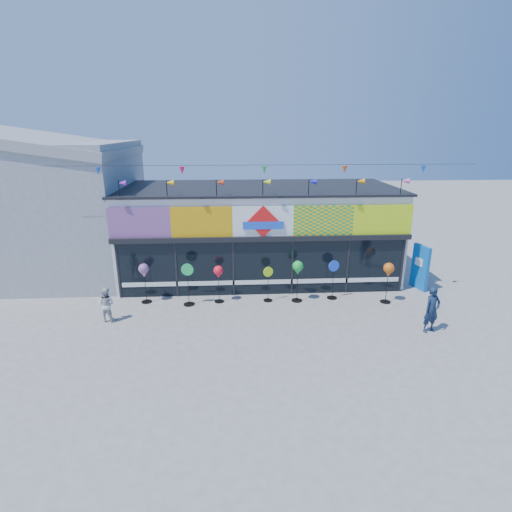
{
  "coord_description": "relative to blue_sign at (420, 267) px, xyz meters",
  "views": [
    {
      "loc": [
        -1.16,
        -11.87,
        6.59
      ],
      "look_at": [
        -0.36,
        2.0,
        2.13
      ],
      "focal_mm": 28.0,
      "sensor_mm": 36.0,
      "label": 1
    }
  ],
  "objects": [
    {
      "name": "kite_shop",
      "position": [
        -6.72,
        2.27,
        1.08
      ],
      "size": [
        16.0,
        5.7,
        5.31
      ],
      "color": "white",
      "rests_on": "ground"
    },
    {
      "name": "spinner_5",
      "position": [
        -3.94,
        -0.83,
        -0.11
      ],
      "size": [
        0.45,
        0.41,
        1.61
      ],
      "color": "black",
      "rests_on": "ground"
    },
    {
      "name": "child",
      "position": [
        -12.44,
        -2.34,
        -0.33
      ],
      "size": [
        0.68,
        0.48,
        1.27
      ],
      "primitive_type": "imported",
      "rotation": [
        0.0,
        0.0,
        2.93
      ],
      "color": "silver",
      "rests_on": "ground"
    },
    {
      "name": "spinner_0",
      "position": [
        -11.39,
        -0.79,
        0.32
      ],
      "size": [
        0.41,
        0.41,
        1.61
      ],
      "color": "black",
      "rests_on": "ground"
    },
    {
      "name": "spinner_6",
      "position": [
        -1.92,
        -1.34,
        0.35
      ],
      "size": [
        0.42,
        0.42,
        1.64
      ],
      "color": "black",
      "rests_on": "ground"
    },
    {
      "name": "blue_sign",
      "position": [
        0.0,
        0.0,
        0.0
      ],
      "size": [
        0.37,
        0.97,
        1.92
      ],
      "rotation": [
        0.0,
        0.0,
        0.24
      ],
      "color": "#0C61B6",
      "rests_on": "ground"
    },
    {
      "name": "adult_man",
      "position": [
        -1.31,
        -3.77,
        -0.16
      ],
      "size": [
        0.67,
        0.54,
        1.61
      ],
      "primitive_type": "imported",
      "rotation": [
        0.0,
        0.0,
        0.29
      ],
      "color": "#13223E",
      "rests_on": "ground"
    },
    {
      "name": "neighbour_building",
      "position": [
        -16.72,
        3.33,
        2.24
      ],
      "size": [
        8.18,
        7.2,
        6.87
      ],
      "color": "#9A9D9F",
      "rests_on": "ground"
    },
    {
      "name": "spinner_4",
      "position": [
        -5.41,
        -1.02,
        0.39
      ],
      "size": [
        0.43,
        0.43,
        1.69
      ],
      "color": "black",
      "rests_on": "ground"
    },
    {
      "name": "ground",
      "position": [
        -6.72,
        -3.67,
        -0.96
      ],
      "size": [
        80.0,
        80.0,
        0.0
      ],
      "primitive_type": "plane",
      "color": "slate",
      "rests_on": "ground"
    },
    {
      "name": "spinner_1",
      "position": [
        -9.67,
        -1.13,
        -0.07
      ],
      "size": [
        0.48,
        0.43,
        1.69
      ],
      "color": "black",
      "rests_on": "ground"
    },
    {
      "name": "spinner_3",
      "position": [
        -6.56,
        -0.93,
        -0.21
      ],
      "size": [
        0.39,
        0.36,
        1.43
      ],
      "color": "black",
      "rests_on": "ground"
    },
    {
      "name": "spinner_2",
      "position": [
        -8.5,
        -0.92,
        0.25
      ],
      "size": [
        0.38,
        0.38,
        1.51
      ],
      "color": "black",
      "rests_on": "ground"
    }
  ]
}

